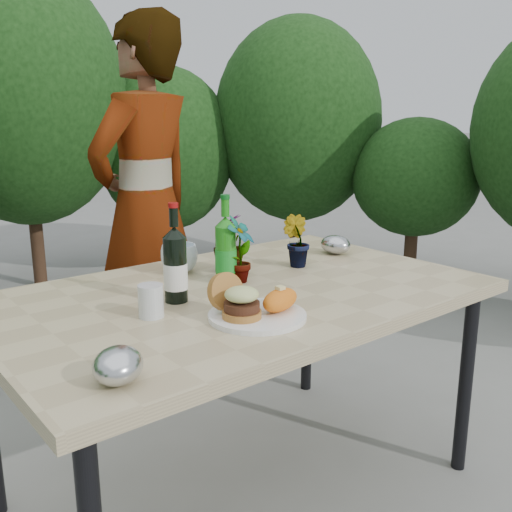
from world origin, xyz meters
TOP-DOWN VIEW (x-y plane):
  - ground at (0.00, 0.00)m, footprint 80.00×80.00m
  - patio_table at (0.00, 0.00)m, footprint 1.60×1.00m
  - shrub_hedge at (0.18, 1.69)m, footprint 6.99×5.19m
  - dinner_plate at (-0.13, -0.25)m, footprint 0.28×0.28m
  - burger_stack at (-0.19, -0.23)m, footprint 0.11×0.16m
  - sweet_potato at (-0.06, -0.27)m, footprint 0.17×0.12m
  - grilled_veg at (-0.11, -0.15)m, footprint 0.08×0.05m
  - wine_bottle at (-0.23, 0.03)m, footprint 0.07×0.07m
  - sparkling_water at (0.01, 0.10)m, footprint 0.07×0.07m
  - plastic_cup at (-0.36, -0.05)m, footprint 0.07×0.07m
  - seedling_left at (0.05, 0.07)m, footprint 0.15×0.13m
  - seedling_mid at (0.35, 0.11)m, footprint 0.11×0.12m
  - seedling_right at (0.11, 0.21)m, footprint 0.17×0.17m
  - blue_bowl at (-0.05, 0.31)m, footprint 0.15×0.15m
  - foil_packet_left at (-0.61, -0.37)m, footprint 0.16×0.17m
  - foil_packet_right at (0.61, 0.15)m, footprint 0.12×0.14m
  - person at (0.19, 0.98)m, footprint 0.75×0.61m

SIDE VIEW (x-z plane):
  - ground at x=0.00m, z-range 0.00..0.00m
  - patio_table at x=0.00m, z-range 0.32..1.07m
  - dinner_plate at x=-0.13m, z-range 0.75..0.76m
  - grilled_veg at x=-0.11m, z-range 0.76..0.79m
  - foil_packet_left at x=-0.61m, z-range 0.75..0.83m
  - foil_packet_right at x=0.61m, z-range 0.75..0.83m
  - sweet_potato at x=-0.06m, z-range 0.77..0.83m
  - plastic_cup at x=-0.36m, z-range 0.75..0.84m
  - blue_bowl at x=-0.05m, z-range 0.75..0.86m
  - burger_stack at x=-0.19m, z-range 0.75..0.87m
  - seedling_mid at x=0.35m, z-range 0.75..0.95m
  - seedling_right at x=0.11m, z-range 0.75..0.96m
  - sparkling_water at x=0.01m, z-range 0.71..1.01m
  - wine_bottle at x=-0.23m, z-range 0.71..1.02m
  - seedling_left at x=0.05m, z-range 0.75..0.98m
  - person at x=0.19m, z-range 0.00..1.77m
  - shrub_hedge at x=0.18m, z-range 0.01..2.39m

